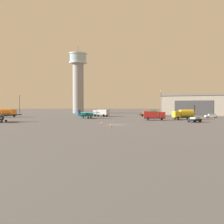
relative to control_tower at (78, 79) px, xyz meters
The scene contains 16 objects.
ground_plane 80.46m from the control_tower, 77.41° to the right, with size 400.00×400.00×0.00m, color #545456.
control_tower is the anchor object (origin of this frame).
hangar 60.81m from the control_tower, 18.62° to the right, with size 36.44×34.02×9.19m.
airplane_black 71.20m from the control_tower, 100.45° to the right, with size 9.83×7.78×2.96m.
airplane_teal 53.12m from the control_tower, 80.85° to the right, with size 8.72×7.65×2.92m.
truck_flatbed_green 50.67m from the control_tower, 49.46° to the right, with size 6.42×4.29×2.61m.
truck_fuel_tanker_yellow 70.17m from the control_tower, 55.74° to the right, with size 6.65×4.00×3.04m.
truck_box_red 68.38m from the control_tower, 64.33° to the right, with size 6.38×3.47×2.63m.
truck_box_silver 42.53m from the control_tower, 71.02° to the right, with size 6.33×5.20×2.63m.
truck_fuel_tanker_orange 49.22m from the control_tower, 116.18° to the right, with size 6.20×4.15×3.04m.
car_black 80.37m from the control_tower, 61.09° to the right, with size 4.28×4.05×1.37m.
car_white 71.31m from the control_tower, 43.18° to the right, with size 4.20×2.53×1.37m.
light_post_east 38.34m from the control_tower, 123.73° to the right, with size 0.44×0.44×8.69m.
light_post_north 47.87m from the control_tower, 37.12° to the right, with size 0.44×0.44×10.17m.
traffic_cone_near_left 79.10m from the control_tower, 79.70° to the right, with size 0.36×0.36×0.67m.
traffic_cone_near_right 85.40m from the control_tower, 79.05° to the right, with size 0.36×0.36×0.73m.
Camera 1 is at (-1.72, -63.19, 4.87)m, focal length 43.83 mm.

